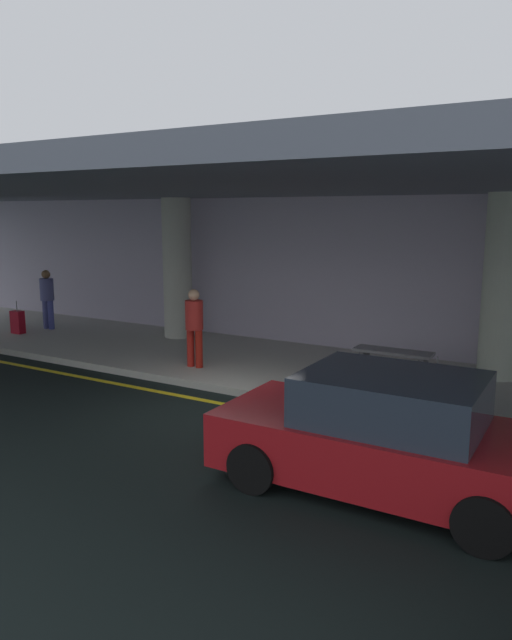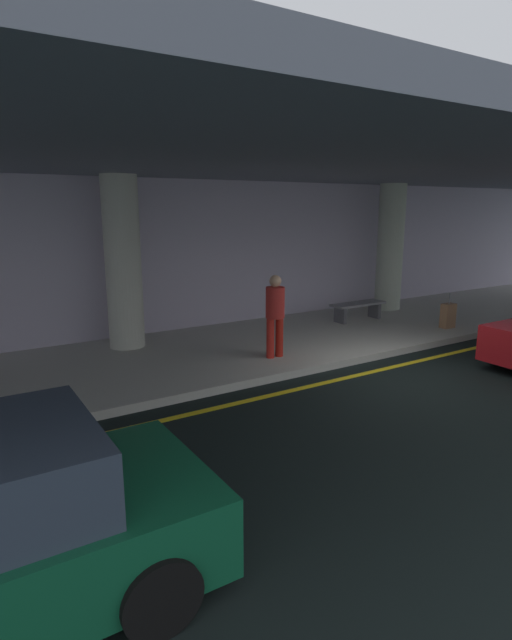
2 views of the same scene
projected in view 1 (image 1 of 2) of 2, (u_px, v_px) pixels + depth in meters
The scene contains 13 objects.
ground_plane at pixel (210, 412), 10.29m from camera, with size 60.00×60.00×0.00m, color black.
sidewalk at pixel (291, 368), 12.91m from camera, with size 26.00×4.20×0.15m, color #B5B4AA.
lane_stripe_yellow at pixel (226, 404), 10.70m from camera, with size 26.00×0.14×0.01m, color yellow.
support_column_far_left at pixel (177, 268), 15.61m from camera, with size 0.76×0.76×3.65m, color #B5B6A8.
support_column_left_mid at pixel (502, 287), 11.65m from camera, with size 0.76×0.76×3.65m, color #B0BAA7.
ceiling_overhang at pixel (282, 185), 11.80m from camera, with size 28.00×13.20×0.30m, color slate.
terminal_back_wall at pixel (333, 276), 14.50m from camera, with size 26.00×0.30×3.80m, color #B1A8BE.
car_red at pixel (385, 436), 7.27m from camera, with size 4.10×1.92×1.50m.
traveler_with_luggage at pixel (47, 295), 16.79m from camera, with size 0.38×0.38×1.68m.
person_waiting_for_ride at pixel (194, 323), 12.59m from camera, with size 0.38×0.38×1.68m.
suitcase_upright_primary at pixel (436, 391), 9.98m from camera, with size 0.36×0.22×0.90m.
suitcase_upright_secondary at pixel (18, 322), 16.26m from camera, with size 0.36×0.22×0.90m.
bench_metal at pixel (393, 356), 12.21m from camera, with size 1.60×0.50×0.48m.
Camera 1 is at (5.64, -8.11, 3.40)m, focal length 33.33 mm.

